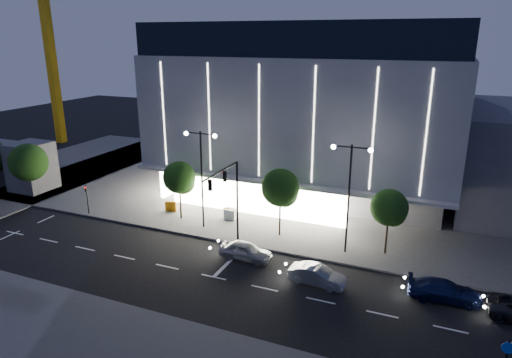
{
  "coord_description": "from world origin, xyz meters",
  "views": [
    {
      "loc": [
        16.32,
        -27.51,
        16.76
      ],
      "look_at": [
        1.76,
        7.02,
        5.0
      ],
      "focal_mm": 32.0,
      "sensor_mm": 36.0,
      "label": 1
    }
  ],
  "objects_px": {
    "tree_mid": "(281,190)",
    "car_lead": "(245,251)",
    "barrier_a": "(171,206)",
    "barrier_d": "(232,213)",
    "barrier_b": "(230,215)",
    "street_lamp_west": "(201,165)",
    "tree_right": "(389,210)",
    "car_second": "(317,275)",
    "ped_signal_far": "(87,197)",
    "tree_left": "(180,179)",
    "street_lamp_east": "(350,183)",
    "barrier_c": "(229,213)",
    "car_third": "(444,291)",
    "traffic_mast": "(229,190)",
    "tower_crane": "(50,10)"
  },
  "relations": [
    {
      "from": "tree_mid",
      "to": "car_lead",
      "type": "distance_m",
      "value": 6.31
    },
    {
      "from": "barrier_a",
      "to": "barrier_d",
      "type": "distance_m",
      "value": 6.38
    },
    {
      "from": "barrier_b",
      "to": "barrier_d",
      "type": "distance_m",
      "value": 0.47
    },
    {
      "from": "street_lamp_west",
      "to": "tree_mid",
      "type": "relative_size",
      "value": 1.46
    },
    {
      "from": "tree_right",
      "to": "car_second",
      "type": "bearing_deg",
      "value": -120.42
    },
    {
      "from": "ped_signal_far",
      "to": "tree_left",
      "type": "bearing_deg",
      "value": 15.61
    },
    {
      "from": "street_lamp_east",
      "to": "barrier_c",
      "type": "xyz_separation_m",
      "value": [
        -11.81,
        2.89,
        -5.31
      ]
    },
    {
      "from": "ped_signal_far",
      "to": "barrier_d",
      "type": "bearing_deg",
      "value": 17.9
    },
    {
      "from": "tree_mid",
      "to": "barrier_b",
      "type": "distance_m",
      "value": 6.8
    },
    {
      "from": "ped_signal_far",
      "to": "car_lead",
      "type": "height_order",
      "value": "ped_signal_far"
    },
    {
      "from": "tree_mid",
      "to": "car_second",
      "type": "bearing_deg",
      "value": -51.72
    },
    {
      "from": "car_third",
      "to": "barrier_c",
      "type": "relative_size",
      "value": 4.24
    },
    {
      "from": "barrier_b",
      "to": "barrier_c",
      "type": "height_order",
      "value": "same"
    },
    {
      "from": "street_lamp_west",
      "to": "car_third",
      "type": "height_order",
      "value": "street_lamp_west"
    },
    {
      "from": "car_second",
      "to": "traffic_mast",
      "type": "bearing_deg",
      "value": 75.14
    },
    {
      "from": "street_lamp_east",
      "to": "tree_mid",
      "type": "height_order",
      "value": "street_lamp_east"
    },
    {
      "from": "street_lamp_east",
      "to": "ped_signal_far",
      "type": "relative_size",
      "value": 3.0
    },
    {
      "from": "traffic_mast",
      "to": "tree_mid",
      "type": "height_order",
      "value": "traffic_mast"
    },
    {
      "from": "traffic_mast",
      "to": "car_lead",
      "type": "height_order",
      "value": "traffic_mast"
    },
    {
      "from": "barrier_d",
      "to": "ped_signal_far",
      "type": "bearing_deg",
      "value": -158.06
    },
    {
      "from": "tree_mid",
      "to": "ped_signal_far",
      "type": "bearing_deg",
      "value": -172.45
    },
    {
      "from": "car_third",
      "to": "barrier_c",
      "type": "xyz_separation_m",
      "value": [
        -19.31,
        7.1,
        -0.03
      ]
    },
    {
      "from": "traffic_mast",
      "to": "car_third",
      "type": "distance_m",
      "value": 17.14
    },
    {
      "from": "barrier_a",
      "to": "barrier_b",
      "type": "height_order",
      "value": "same"
    },
    {
      "from": "car_third",
      "to": "barrier_a",
      "type": "relative_size",
      "value": 4.24
    },
    {
      "from": "street_lamp_east",
      "to": "barrier_b",
      "type": "bearing_deg",
      "value": 168.36
    },
    {
      "from": "street_lamp_east",
      "to": "car_second",
      "type": "distance_m",
      "value": 7.69
    },
    {
      "from": "barrier_a",
      "to": "tree_mid",
      "type": "bearing_deg",
      "value": -18.95
    },
    {
      "from": "street_lamp_west",
      "to": "tree_left",
      "type": "bearing_deg",
      "value": 161.06
    },
    {
      "from": "tree_left",
      "to": "car_third",
      "type": "height_order",
      "value": "tree_left"
    },
    {
      "from": "street_lamp_west",
      "to": "tree_mid",
      "type": "bearing_deg",
      "value": 8.26
    },
    {
      "from": "tree_right",
      "to": "barrier_a",
      "type": "height_order",
      "value": "tree_right"
    },
    {
      "from": "tree_mid",
      "to": "car_third",
      "type": "relative_size",
      "value": 1.32
    },
    {
      "from": "tree_right",
      "to": "barrier_a",
      "type": "relative_size",
      "value": 5.01
    },
    {
      "from": "barrier_b",
      "to": "barrier_c",
      "type": "distance_m",
      "value": 0.59
    },
    {
      "from": "traffic_mast",
      "to": "barrier_a",
      "type": "xyz_separation_m",
      "value": [
        -8.88,
        4.81,
        -4.38
      ]
    },
    {
      "from": "traffic_mast",
      "to": "street_lamp_west",
      "type": "distance_m",
      "value": 4.89
    },
    {
      "from": "barrier_a",
      "to": "street_lamp_west",
      "type": "bearing_deg",
      "value": -37.28
    },
    {
      "from": "traffic_mast",
      "to": "tree_left",
      "type": "bearing_deg",
      "value": 152.16
    },
    {
      "from": "car_third",
      "to": "tree_right",
      "type": "bearing_deg",
      "value": 34.97
    },
    {
      "from": "street_lamp_east",
      "to": "car_lead",
      "type": "xyz_separation_m",
      "value": [
        -7.0,
        -4.05,
        -5.24
      ]
    },
    {
      "from": "tree_right",
      "to": "car_third",
      "type": "relative_size",
      "value": 1.18
    },
    {
      "from": "tree_left",
      "to": "barrier_a",
      "type": "relative_size",
      "value": 5.2
    },
    {
      "from": "car_second",
      "to": "street_lamp_west",
      "type": "bearing_deg",
      "value": 70.02
    },
    {
      "from": "tree_right",
      "to": "ped_signal_far",
      "type": "bearing_deg",
      "value": -174.86
    },
    {
      "from": "ped_signal_far",
      "to": "tower_crane",
      "type": "bearing_deg",
      "value": 137.8
    },
    {
      "from": "street_lamp_west",
      "to": "tree_right",
      "type": "bearing_deg",
      "value": 3.64
    },
    {
      "from": "street_lamp_east",
      "to": "barrier_b",
      "type": "xyz_separation_m",
      "value": [
        -11.52,
        2.37,
        -5.31
      ]
    },
    {
      "from": "street_lamp_west",
      "to": "ped_signal_far",
      "type": "xyz_separation_m",
      "value": [
        -12.0,
        -1.5,
        -4.07
      ]
    },
    {
      "from": "traffic_mast",
      "to": "street_lamp_east",
      "type": "bearing_deg",
      "value": 16.48
    }
  ]
}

